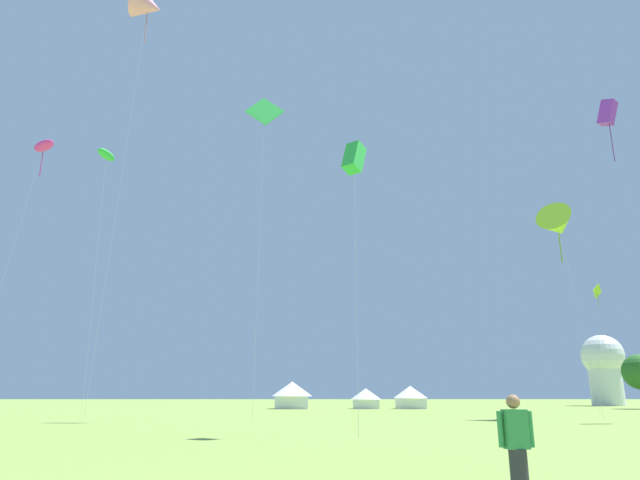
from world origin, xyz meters
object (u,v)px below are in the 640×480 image
kite_purple_box (608,113)px  kite_lime_diamond (597,294)px  kite_green_diamond (265,113)px  kite_green_box (354,158)px  observatory_dome (604,366)px  festival_tent_left (366,397)px  tree_distant_left (640,372)px  festival_tent_center (410,396)px  kite_green_parafoil (106,155)px  kite_pink_delta (148,6)px  person_spectator (518,453)px  kite_lime_delta (558,225)px  kite_magenta_parafoil (44,146)px  festival_tent_right (292,394)px

kite_purple_box → kite_lime_diamond: kite_purple_box is taller
kite_purple_box → kite_green_diamond: bearing=-170.0°
kite_green_box → observatory_dome: bearing=55.5°
festival_tent_left → observatory_dome: size_ratio=0.35×
kite_green_box → kite_purple_box: bearing=38.9°
tree_distant_left → kite_lime_diamond: bearing=-127.8°
kite_purple_box → festival_tent_center: 38.78m
kite_green_parafoil → kite_green_box: (22.40, -25.25, -11.34)m
kite_green_parafoil → observatory_dome: bearing=30.1°
kite_pink_delta → person_spectator: (18.80, -35.39, -35.94)m
kite_green_parafoil → person_spectator: kite_green_parafoil is taller
tree_distant_left → kite_lime_delta: bearing=-127.0°
kite_green_box → observatory_dome: kite_green_box is taller
kite_magenta_parafoil → kite_purple_box: bearing=-0.8°
kite_pink_delta → person_spectator: size_ratio=22.32×
kite_green_parafoil → kite_green_box: kite_green_parafoil is taller
kite_magenta_parafoil → kite_lime_diamond: kite_magenta_parafoil is taller
observatory_dome → tree_distant_left: observatory_dome is taller
kite_green_box → festival_tent_left: (4.51, 45.80, -11.70)m
kite_pink_delta → kite_lime_diamond: size_ratio=3.14×
kite_pink_delta → observatory_dome: 81.64m
kite_magenta_parafoil → festival_tent_right: (21.70, 25.02, -21.43)m
festival_tent_right → tree_distant_left: tree_distant_left is taller
festival_tent_center → kite_green_parafoil: bearing=-147.6°
festival_tent_center → observatory_dome: (33.60, 17.67, 4.50)m
kite_magenta_parafoil → festival_tent_center: (36.32, 25.02, -21.71)m
kite_purple_box → tree_distant_left: kite_purple_box is taller
kite_lime_diamond → person_spectator: 52.23m
tree_distant_left → kite_green_diamond: bearing=-146.2°
kite_green_diamond → person_spectator: size_ratio=14.45×
kite_lime_diamond → festival_tent_center: kite_lime_diamond is taller
kite_purple_box → kite_green_box: 34.59m
kite_purple_box → kite_green_parafoil: bearing=173.7°
observatory_dome → kite_purple_box: bearing=-113.4°
kite_purple_box → kite_magenta_parafoil: kite_purple_box is taller
kite_pink_delta → festival_tent_center: 52.17m
kite_green_box → kite_pink_delta: bearing=132.7°
festival_tent_left → kite_lime_delta: bearing=-65.9°
observatory_dome → kite_green_parafoil: bearing=-149.9°
tree_distant_left → person_spectator: bearing=-121.4°
kite_pink_delta → observatory_dome: bearing=36.0°
kite_magenta_parafoil → person_spectator: kite_magenta_parafoil is taller
person_spectator → kite_green_box: bearing=94.3°
tree_distant_left → kite_purple_box: bearing=-119.0°
kite_lime_diamond → festival_tent_center: bearing=132.7°
festival_tent_left → festival_tent_center: (5.52, 0.00, 0.16)m
person_spectator → tree_distant_left: bearing=58.6°
kite_magenta_parafoil → kite_lime_delta: 44.78m
kite_green_diamond → kite_green_parafoil: (-16.47, 10.61, 1.01)m
kite_lime_diamond → tree_distant_left: 20.97m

